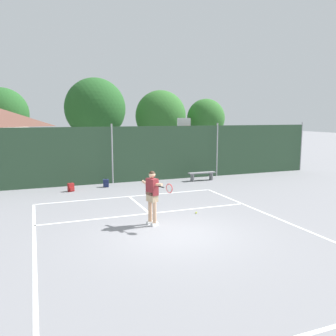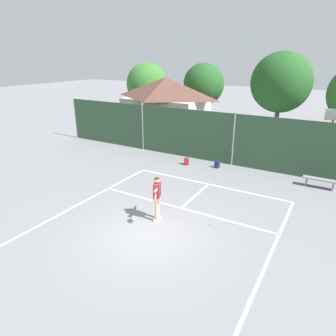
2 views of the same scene
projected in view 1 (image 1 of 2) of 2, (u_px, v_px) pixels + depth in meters
ground_plane at (174, 234)px, 10.85m from camera, size 120.00×120.00×0.00m
court_markings at (167, 228)px, 11.45m from camera, size 8.30×11.10×0.01m
chainlink_fence at (112, 155)px, 18.92m from camera, size 26.09×0.09×3.25m
basketball_hoop at (184, 138)px, 21.99m from camera, size 0.90×0.67×3.55m
treeline_backdrop at (77, 114)px, 26.48m from camera, size 26.16×4.23×6.61m
tennis_player at (152, 193)px, 11.58m from camera, size 0.64×1.33×1.85m
tennis_ball at (196, 213)px, 13.12m from camera, size 0.07×0.07×0.07m
backpack_red at (71, 187)px, 16.99m from camera, size 0.33×0.32×0.46m
backpack_navy at (106, 183)px, 18.04m from camera, size 0.31×0.29×0.46m
courtside_bench at (202, 174)px, 19.84m from camera, size 1.60×0.36×0.48m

